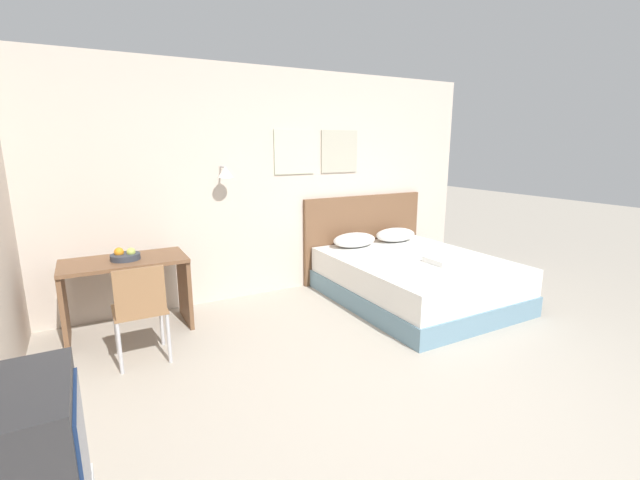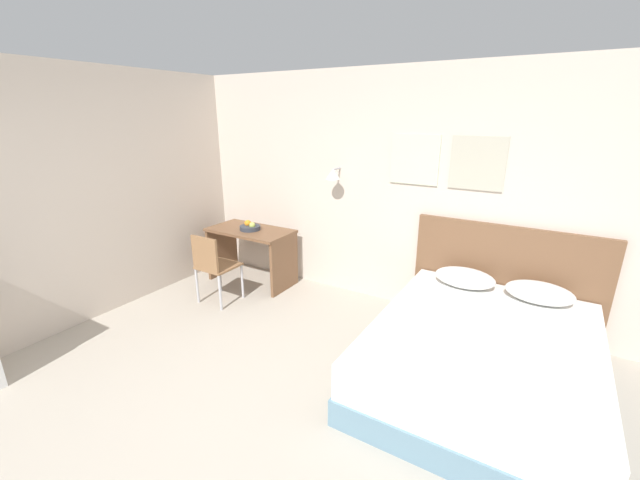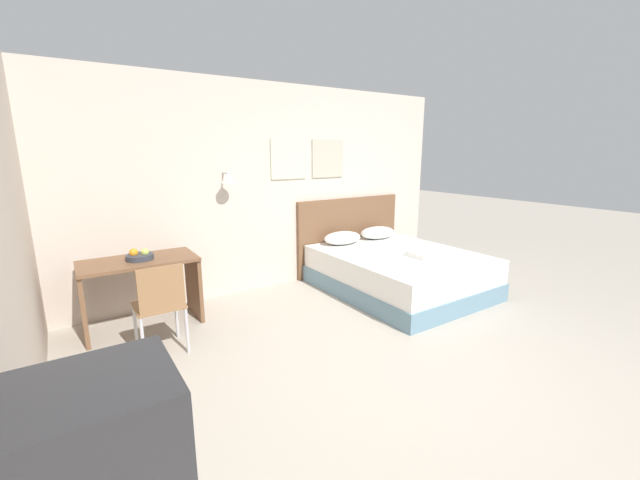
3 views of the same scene
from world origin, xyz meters
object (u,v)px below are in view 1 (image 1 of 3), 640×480
at_px(pillow_left, 354,240).
at_px(pillow_right, 395,235).
at_px(fruit_bowl, 125,256).
at_px(folded_towel_near_foot, 442,260).
at_px(bed, 415,279).
at_px(headboard, 364,237).
at_px(desk, 126,282).
at_px(desk_chair, 140,306).

distance_m(pillow_left, pillow_right, 0.66).
height_order(pillow_left, fruit_bowl, fruit_bowl).
bearing_deg(folded_towel_near_foot, bed, 107.22).
bearing_deg(pillow_left, headboard, 39.16).
height_order(folded_towel_near_foot, desk, desk).
xyz_separation_m(pillow_left, desk_chair, (-2.64, -0.85, -0.10)).
xyz_separation_m(folded_towel_near_foot, desk, (-3.10, 0.99, -0.04)).
xyz_separation_m(bed, folded_towel_near_foot, (0.10, -0.31, 0.29)).
bearing_deg(desk, fruit_bowl, -53.29).
distance_m(headboard, pillow_left, 0.43).
distance_m(headboard, desk_chair, 3.17).
height_order(pillow_left, folded_towel_near_foot, pillow_left).
height_order(pillow_left, pillow_right, same).
bearing_deg(folded_towel_near_foot, desk, 162.25).
bearing_deg(fruit_bowl, desk_chair, -87.77).
height_order(desk_chair, fruit_bowl, desk_chair).
height_order(headboard, desk_chair, headboard).
xyz_separation_m(headboard, pillow_right, (0.33, -0.27, 0.04)).
bearing_deg(fruit_bowl, headboard, 7.62).
relative_size(desk, fruit_bowl, 4.19).
bearing_deg(bed, pillow_left, 112.42).
distance_m(bed, folded_towel_near_foot, 0.44).
relative_size(headboard, fruit_bowl, 6.84).
bearing_deg(pillow_right, headboard, 140.84).
height_order(bed, headboard, headboard).
xyz_separation_m(pillow_right, desk, (-3.34, -0.12, -0.10)).
distance_m(desk_chair, fruit_bowl, 0.76).
bearing_deg(bed, desk, 167.21).
bearing_deg(folded_towel_near_foot, pillow_left, 110.99).
distance_m(folded_towel_near_foot, desk_chair, 3.08).
xyz_separation_m(pillow_right, desk_chair, (-3.30, -0.85, -0.10)).
distance_m(bed, fruit_bowl, 3.11).
distance_m(headboard, desk, 3.03).
bearing_deg(headboard, folded_towel_near_foot, -86.00).
bearing_deg(fruit_bowl, folded_towel_near_foot, -17.53).
height_order(folded_towel_near_foot, fruit_bowl, fruit_bowl).
height_order(headboard, folded_towel_near_foot, headboard).
relative_size(pillow_right, desk, 0.52).
relative_size(pillow_left, fruit_bowl, 2.19).
relative_size(bed, desk_chair, 2.43).
distance_m(bed, desk_chair, 2.98).
bearing_deg(bed, desk_chair, -179.08).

